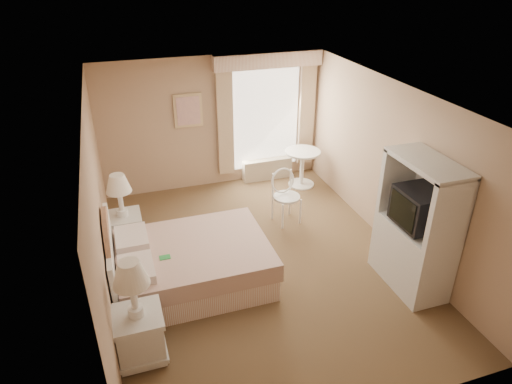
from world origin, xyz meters
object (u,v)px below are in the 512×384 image
object	(u,v)px
armoire	(415,235)
cafe_chair	(285,192)
bed	(185,264)
nightstand_near	(138,324)
nightstand_far	(124,223)
round_table	(302,162)

from	to	relation	value
armoire	cafe_chair	bearing A→B (deg)	115.89
bed	nightstand_near	distance (m)	1.35
nightstand_far	armoire	world-z (taller)	armoire
bed	nightstand_far	size ratio (longest dim) A/B	1.67
round_table	armoire	world-z (taller)	armoire
nightstand_near	round_table	xyz separation A→B (m)	(3.44, 3.43, -0.01)
bed	nightstand_far	xyz separation A→B (m)	(-0.72, 1.12, 0.13)
nightstand_near	cafe_chair	distance (m)	3.50
nightstand_near	armoire	xyz separation A→B (m)	(3.65, 0.20, 0.28)
cafe_chair	bed	bearing A→B (deg)	-157.80
cafe_chair	armoire	bearing A→B (deg)	-73.41
round_table	armoire	distance (m)	3.25
round_table	bed	bearing A→B (deg)	-139.75
nightstand_near	round_table	size ratio (longest dim) A/B	1.81
nightstand_far	cafe_chair	distance (m)	2.63
bed	cafe_chair	size ratio (longest dim) A/B	2.24
bed	nightstand_near	world-z (taller)	nightstand_near
bed	nightstand_far	bearing A→B (deg)	122.54
nightstand_far	cafe_chair	xyz separation A→B (m)	(2.63, 0.05, 0.07)
nightstand_far	nightstand_near	bearing A→B (deg)	-90.00
nightstand_near	cafe_chair	bearing A→B (deg)	41.18
round_table	cafe_chair	xyz separation A→B (m)	(-0.81, -1.13, 0.06)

